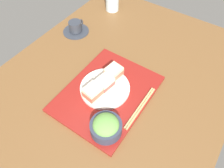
{
  "coord_description": "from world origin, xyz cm",
  "views": [
    {
      "loc": [
        -47.58,
        -33.5,
        75.93
      ],
      "look_at": [
        -1.69,
        -2.46,
        5.0
      ],
      "focal_mm": 34.48,
      "sensor_mm": 36.0,
      "label": 1
    }
  ],
  "objects_px": {
    "coffee_cup": "(76,28)",
    "drinking_glass": "(112,1)",
    "salad_bowl": "(106,126)",
    "sandwich_plate": "(104,88)",
    "sandwich_middle": "(104,83)",
    "chopsticks_pair": "(140,108)",
    "sandwich_near": "(93,92)",
    "sandwich_far": "(114,73)"
  },
  "relations": [
    {
      "from": "coffee_cup",
      "to": "sandwich_plate",
      "type": "bearing_deg",
      "value": -123.91
    },
    {
      "from": "sandwich_middle",
      "to": "coffee_cup",
      "type": "distance_m",
      "value": 0.44
    },
    {
      "from": "sandwich_near",
      "to": "sandwich_middle",
      "type": "bearing_deg",
      "value": -6.64
    },
    {
      "from": "sandwich_plate",
      "to": "coffee_cup",
      "type": "distance_m",
      "value": 0.44
    },
    {
      "from": "sandwich_plate",
      "to": "sandwich_middle",
      "type": "relative_size",
      "value": 2.86
    },
    {
      "from": "sandwich_plate",
      "to": "chopsticks_pair",
      "type": "height_order",
      "value": "sandwich_plate"
    },
    {
      "from": "sandwich_middle",
      "to": "coffee_cup",
      "type": "height_order",
      "value": "sandwich_middle"
    },
    {
      "from": "drinking_glass",
      "to": "sandwich_plate",
      "type": "bearing_deg",
      "value": -149.2
    },
    {
      "from": "coffee_cup",
      "to": "drinking_glass",
      "type": "height_order",
      "value": "drinking_glass"
    },
    {
      "from": "sandwich_plate",
      "to": "chopsticks_pair",
      "type": "distance_m",
      "value": 0.18
    },
    {
      "from": "sandwich_near",
      "to": "chopsticks_pair",
      "type": "height_order",
      "value": "sandwich_near"
    },
    {
      "from": "salad_bowl",
      "to": "coffee_cup",
      "type": "distance_m",
      "value": 0.63
    },
    {
      "from": "sandwich_far",
      "to": "chopsticks_pair",
      "type": "relative_size",
      "value": 0.34
    },
    {
      "from": "sandwich_near",
      "to": "salad_bowl",
      "type": "xyz_separation_m",
      "value": [
        -0.09,
        -0.13,
        -0.01
      ]
    },
    {
      "from": "sandwich_far",
      "to": "drinking_glass",
      "type": "relative_size",
      "value": 0.67
    },
    {
      "from": "sandwich_middle",
      "to": "sandwich_far",
      "type": "relative_size",
      "value": 0.95
    },
    {
      "from": "sandwich_near",
      "to": "sandwich_middle",
      "type": "distance_m",
      "value": 0.07
    },
    {
      "from": "sandwich_middle",
      "to": "drinking_glass",
      "type": "height_order",
      "value": "drinking_glass"
    },
    {
      "from": "sandwich_far",
      "to": "drinking_glass",
      "type": "height_order",
      "value": "drinking_glass"
    },
    {
      "from": "salad_bowl",
      "to": "drinking_glass",
      "type": "distance_m",
      "value": 0.82
    },
    {
      "from": "coffee_cup",
      "to": "salad_bowl",
      "type": "bearing_deg",
      "value": -129.62
    },
    {
      "from": "sandwich_plate",
      "to": "sandwich_far",
      "type": "distance_m",
      "value": 0.08
    },
    {
      "from": "chopsticks_pair",
      "to": "sandwich_plate",
      "type": "bearing_deg",
      "value": 90.7
    },
    {
      "from": "sandwich_middle",
      "to": "salad_bowl",
      "type": "xyz_separation_m",
      "value": [
        -0.16,
        -0.12,
        -0.01
      ]
    },
    {
      "from": "chopsticks_pair",
      "to": "salad_bowl",
      "type": "bearing_deg",
      "value": 160.11
    },
    {
      "from": "sandwich_middle",
      "to": "chopsticks_pair",
      "type": "xyz_separation_m",
      "value": [
        0.0,
        -0.18,
        -0.04
      ]
    },
    {
      "from": "sandwich_plate",
      "to": "drinking_glass",
      "type": "distance_m",
      "value": 0.62
    },
    {
      "from": "coffee_cup",
      "to": "drinking_glass",
      "type": "xyz_separation_m",
      "value": [
        0.29,
        -0.05,
        0.03
      ]
    },
    {
      "from": "sandwich_plate",
      "to": "drinking_glass",
      "type": "relative_size",
      "value": 1.84
    },
    {
      "from": "sandwich_near",
      "to": "coffee_cup",
      "type": "distance_m",
      "value": 0.48
    },
    {
      "from": "sandwich_plate",
      "to": "coffee_cup",
      "type": "xyz_separation_m",
      "value": [
        0.25,
        0.36,
        0.0
      ]
    },
    {
      "from": "chopsticks_pair",
      "to": "coffee_cup",
      "type": "bearing_deg",
      "value": 65.86
    },
    {
      "from": "sandwich_middle",
      "to": "salad_bowl",
      "type": "bearing_deg",
      "value": -142.41
    },
    {
      "from": "sandwich_plate",
      "to": "drinking_glass",
      "type": "xyz_separation_m",
      "value": [
        0.53,
        0.32,
        0.04
      ]
    },
    {
      "from": "salad_bowl",
      "to": "drinking_glass",
      "type": "relative_size",
      "value": 1.03
    },
    {
      "from": "sandwich_middle",
      "to": "salad_bowl",
      "type": "relative_size",
      "value": 0.63
    },
    {
      "from": "sandwich_middle",
      "to": "chopsticks_pair",
      "type": "bearing_deg",
      "value": -89.3
    },
    {
      "from": "sandwich_plate",
      "to": "sandwich_near",
      "type": "distance_m",
      "value": 0.08
    },
    {
      "from": "sandwich_plate",
      "to": "coffee_cup",
      "type": "bearing_deg",
      "value": 56.09
    },
    {
      "from": "sandwich_plate",
      "to": "sandwich_near",
      "type": "bearing_deg",
      "value": 173.36
    },
    {
      "from": "salad_bowl",
      "to": "sandwich_plate",
      "type": "bearing_deg",
      "value": 37.59
    },
    {
      "from": "coffee_cup",
      "to": "drinking_glass",
      "type": "relative_size",
      "value": 1.23
    }
  ]
}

